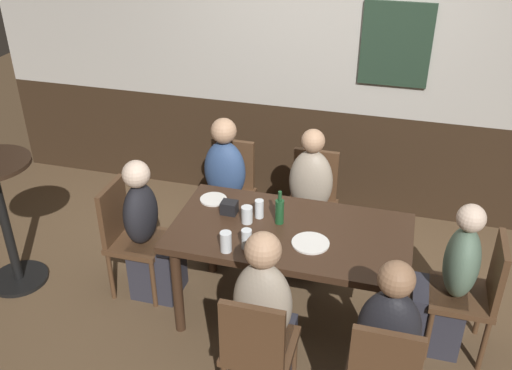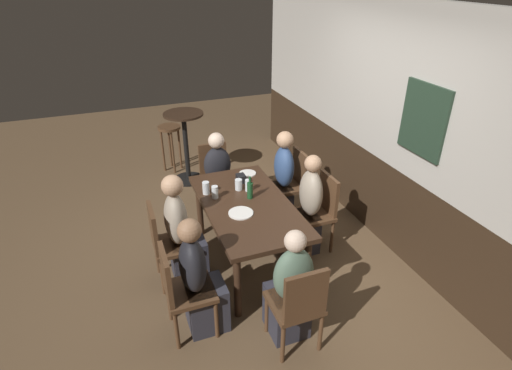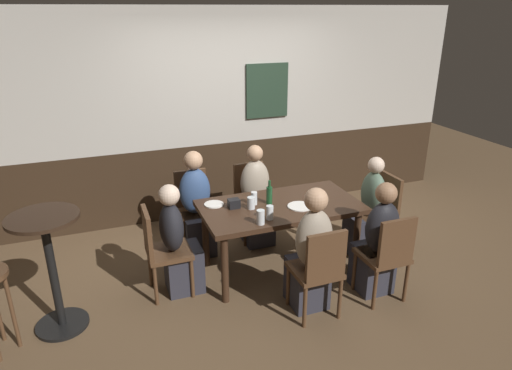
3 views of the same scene
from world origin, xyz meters
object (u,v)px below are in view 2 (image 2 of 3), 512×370
object	(u,v)px
chair_head_east	(299,303)
person_mid_far	(306,212)
chair_mid_far	(319,208)
beer_bottle_green	(250,190)
person_head_east	(290,293)
plate_white_large	(241,213)
chair_right_near	(181,287)
condiment_caddy	(241,178)
chair_mid_near	(166,241)
person_right_near	(200,284)
beer_glass_tall	(239,185)
chair_left_far	(292,181)
dining_table	(247,211)
chair_head_west	(216,174)
tumbler_short	(206,189)
plate_white_small	(248,173)
person_head_west	(219,182)
tumbler_water	(248,186)
person_mid_near	(182,237)
side_bar_table	(186,142)
person_left_far	(280,183)
bar_stool	(170,136)
pint_glass_pale	(215,193)

from	to	relation	value
chair_head_east	person_mid_far	bearing A→B (deg)	150.76
chair_mid_far	beer_bottle_green	size ratio (longest dim) A/B	3.60
person_head_east	plate_white_large	world-z (taller)	person_head_east
chair_right_near	condiment_caddy	xyz separation A→B (m)	(-1.16, 0.93, 0.29)
beer_bottle_green	chair_right_near	bearing A→B (deg)	-48.82
chair_mid_near	person_right_near	world-z (taller)	person_right_near
chair_mid_near	beer_glass_tall	xyz separation A→B (m)	(-0.31, 0.85, 0.29)
beer_glass_tall	beer_bottle_green	xyz separation A→B (m)	(0.21, 0.05, 0.04)
chair_left_far	beer_bottle_green	world-z (taller)	beer_bottle_green
dining_table	chair_mid_far	size ratio (longest dim) A/B	1.80
chair_head_west	tumbler_short	world-z (taller)	chair_head_west
person_mid_far	plate_white_small	world-z (taller)	person_mid_far
chair_mid_far	tumbler_short	world-z (taller)	chair_mid_far
beer_glass_tall	chair_mid_near	bearing A→B (deg)	-70.25
person_head_west	plate_white_large	distance (m)	1.24
chair_left_far	person_head_west	xyz separation A→B (m)	(-0.35, -0.84, -0.03)
tumbler_water	person_mid_near	bearing A→B (deg)	-72.62
tumbler_short	chair_left_far	bearing A→B (deg)	106.93
chair_left_far	plate_white_large	xyz separation A→B (m)	(0.86, -0.96, 0.25)
person_mid_near	plate_white_large	xyz separation A→B (m)	(0.16, 0.56, 0.24)
chair_head_east	person_head_west	distance (m)	2.26
person_mid_near	chair_left_far	bearing A→B (deg)	114.71
chair_head_west	beer_glass_tall	bearing A→B (deg)	0.88
dining_table	person_right_near	world-z (taller)	person_right_near
chair_left_far	condiment_caddy	xyz separation A→B (m)	(0.24, -0.75, 0.29)
tumbler_short	chair_mid_far	bearing A→B (deg)	73.76
dining_table	person_head_west	world-z (taller)	person_head_west
person_mid_far	side_bar_table	world-z (taller)	person_mid_far
chair_mid_near	plate_white_small	size ratio (longest dim) A/B	4.54
plate_white_large	person_mid_near	bearing A→B (deg)	-105.64
chair_mid_near	chair_mid_far	xyz separation A→B (m)	(0.00, 1.68, 0.00)
chair_head_east	beer_glass_tall	world-z (taller)	chair_head_east
chair_head_west	person_head_west	xyz separation A→B (m)	(0.16, 0.00, -0.03)
tumbler_short	person_mid_near	bearing A→B (deg)	-45.27
chair_head_east	beer_bottle_green	xyz separation A→B (m)	(-1.30, 0.07, 0.34)
person_left_far	bar_stool	bearing A→B (deg)	-151.65
dining_table	chair_head_west	bearing A→B (deg)	180.00
person_head_west	pint_glass_pale	bearing A→B (deg)	-18.17
beer_bottle_green	bar_stool	distance (m)	2.52
chair_left_far	person_right_near	world-z (taller)	person_right_near
dining_table	person_head_east	size ratio (longest dim) A/B	1.43
beer_bottle_green	side_bar_table	size ratio (longest dim) A/B	0.23
person_head_east	person_head_west	world-z (taller)	person_head_east
chair_right_near	chair_mid_far	bearing A→B (deg)	112.60
chair_mid_far	chair_left_far	bearing A→B (deg)	180.00
chair_head_east	person_mid_far	distance (m)	1.39
person_head_east	beer_glass_tall	xyz separation A→B (m)	(-1.35, 0.01, 0.33)
tumbler_short	plate_white_small	world-z (taller)	tumbler_short
chair_mid_far	person_mid_far	world-z (taller)	person_mid_far
bar_stool	chair_right_near	bearing A→B (deg)	-8.83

